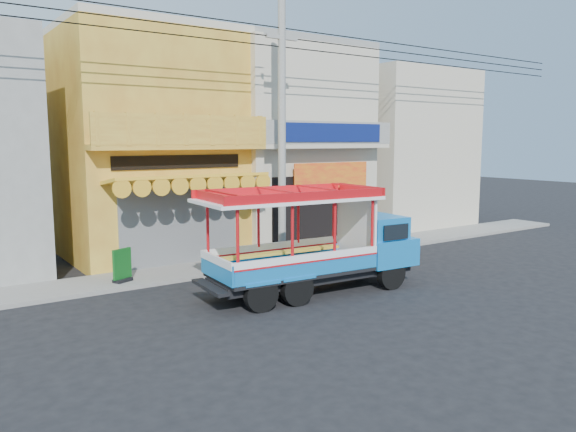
% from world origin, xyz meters
% --- Properties ---
extents(ground, '(90.00, 90.00, 0.00)m').
position_xyz_m(ground, '(0.00, 0.00, 0.00)').
color(ground, black).
rests_on(ground, ground).
extents(sidewalk, '(30.00, 2.00, 0.12)m').
position_xyz_m(sidewalk, '(0.00, 4.00, 0.06)').
color(sidewalk, slate).
rests_on(sidewalk, ground).
extents(shophouse_left, '(6.00, 7.50, 8.24)m').
position_xyz_m(shophouse_left, '(-4.00, 7.96, 4.11)').
color(shophouse_left, '#BB8029').
rests_on(shophouse_left, ground).
extents(shophouse_right, '(6.00, 6.75, 8.24)m').
position_xyz_m(shophouse_right, '(2.00, 7.96, 4.11)').
color(shophouse_right, beige).
rests_on(shophouse_right, ground).
extents(party_pilaster, '(0.35, 0.30, 8.00)m').
position_xyz_m(party_pilaster, '(-1.00, 4.85, 4.00)').
color(party_pilaster, beige).
rests_on(party_pilaster, ground).
extents(filler_building_right, '(6.00, 6.00, 7.60)m').
position_xyz_m(filler_building_right, '(9.00, 8.00, 3.80)').
color(filler_building_right, beige).
rests_on(filler_building_right, ground).
extents(utility_pole, '(28.00, 0.26, 9.00)m').
position_xyz_m(utility_pole, '(-0.85, 3.30, 5.03)').
color(utility_pole, gray).
rests_on(utility_pole, ground).
extents(songthaew_truck, '(6.49, 2.49, 2.97)m').
position_xyz_m(songthaew_truck, '(-1.83, -0.18, 1.43)').
color(songthaew_truck, black).
rests_on(songthaew_truck, ground).
extents(green_sign, '(0.62, 0.49, 0.99)m').
position_xyz_m(green_sign, '(-6.45, 3.63, 0.54)').
color(green_sign, black).
rests_on(green_sign, sidewalk).
extents(potted_plant_a, '(0.96, 0.89, 0.87)m').
position_xyz_m(potted_plant_a, '(3.50, 4.61, 0.56)').
color(potted_plant_a, '#1A5B1A').
rests_on(potted_plant_a, sidewalk).
extents(potted_plant_c, '(0.58, 0.58, 1.04)m').
position_xyz_m(potted_plant_c, '(3.42, 3.97, 0.64)').
color(potted_plant_c, '#1A5B1A').
rests_on(potted_plant_c, sidewalk).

